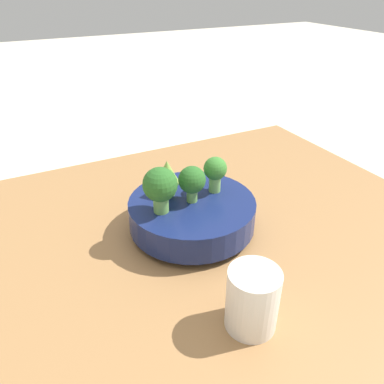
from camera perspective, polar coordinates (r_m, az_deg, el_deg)
ground_plane at (r=0.77m, az=-1.65°, el=-8.73°), size 6.00×6.00×0.00m
table at (r=0.76m, az=-1.67°, el=-7.79°), size 1.13×0.84×0.03m
bowl at (r=0.75m, az=0.00°, el=-3.23°), size 0.25×0.25×0.07m
romanesco_piece_near at (r=0.73m, az=-4.10°, el=2.57°), size 0.05×0.05×0.07m
broccoli_floret_right at (r=0.67m, az=-4.88°, el=0.86°), size 0.06×0.06×0.09m
broccoli_floret_center at (r=0.71m, az=0.00°, el=1.70°), size 0.05×0.05×0.07m
broccoli_floret_left at (r=0.74m, az=3.55°, el=3.23°), size 0.05×0.05×0.07m
cup at (r=0.56m, az=9.06°, el=-15.92°), size 0.08×0.08×0.10m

